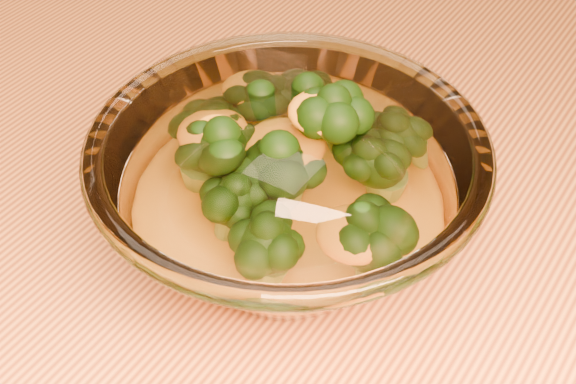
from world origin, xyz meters
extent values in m
cube|color=#D58A3F|center=(0.00, 0.00, 0.73)|extent=(1.20, 0.80, 0.04)
cylinder|color=brown|center=(-0.54, 0.34, 0.35)|extent=(0.06, 0.06, 0.71)
ellipsoid|color=white|center=(0.01, -0.02, 0.76)|extent=(0.10, 0.10, 0.02)
torus|color=white|center=(0.01, -0.02, 0.84)|extent=(0.22, 0.22, 0.01)
ellipsoid|color=orange|center=(0.01, -0.02, 0.78)|extent=(0.13, 0.13, 0.04)
camera|label=1|loc=(0.19, -0.29, 1.12)|focal=50.00mm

